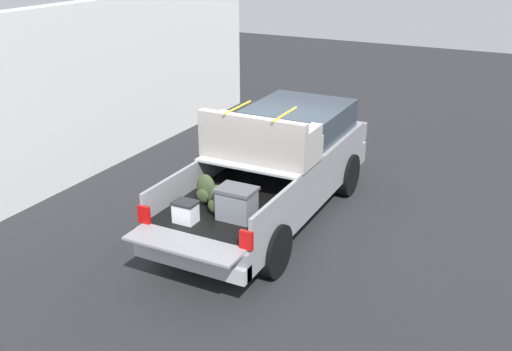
# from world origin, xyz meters

# --- Properties ---
(ground_plane) EXTENTS (40.00, 40.00, 0.00)m
(ground_plane) POSITION_xyz_m (0.00, 0.00, 0.00)
(ground_plane) COLOR #262628
(pickup_truck) EXTENTS (6.05, 2.06, 2.23)m
(pickup_truck) POSITION_xyz_m (0.37, -0.00, 0.98)
(pickup_truck) COLOR gray
(pickup_truck) RESTS_ON ground_plane
(building_facade) EXTENTS (11.72, 0.36, 3.71)m
(building_facade) POSITION_xyz_m (1.13, 4.63, 1.86)
(building_facade) COLOR white
(building_facade) RESTS_ON ground_plane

